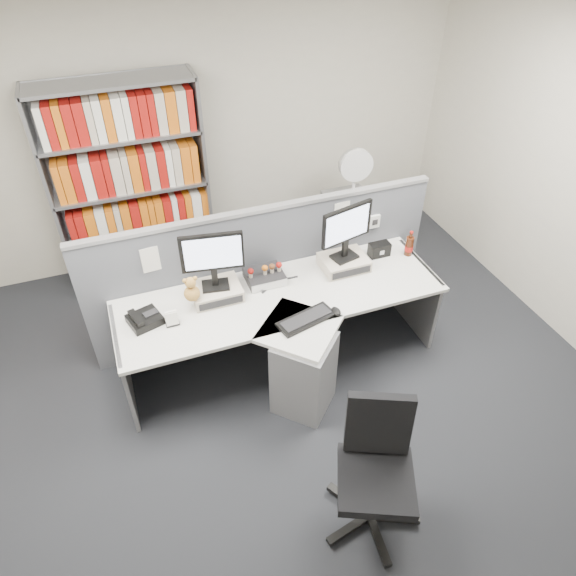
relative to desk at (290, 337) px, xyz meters
name	(u,v)px	position (x,y,z in m)	size (l,w,h in m)	color
ground	(318,431)	(0.00, -0.60, -0.46)	(5.50, 5.50, 0.00)	#26282D
room_shell	(329,235)	(0.00, -0.60, 1.33)	(5.04, 5.54, 2.72)	beige
partition	(264,271)	(0.00, 0.65, 0.19)	(3.00, 0.08, 1.27)	#5A5D66
desk	(290,337)	(0.00, 0.00, 0.00)	(2.60, 1.20, 0.72)	silver
monitor_riser_left	(216,292)	(-0.48, 0.38, 0.31)	(0.38, 0.31, 0.10)	#C2B5A0
monitor_riser_right	(344,262)	(0.62, 0.38, 0.31)	(0.38, 0.31, 0.10)	#C2B5A0
monitor_left	(212,256)	(-0.48, 0.38, 0.65)	(0.47, 0.18, 0.48)	black
monitor_right	(347,228)	(0.62, 0.38, 0.65)	(0.47, 0.20, 0.48)	black
desktop_pc	(265,277)	(-0.06, 0.44, 0.30)	(0.30, 0.27, 0.08)	black
figurines	(267,268)	(-0.04, 0.43, 0.39)	(0.29, 0.05, 0.09)	#C2B5A0
keyboard	(306,319)	(0.08, -0.12, 0.28)	(0.47, 0.27, 0.03)	black
mouse	(336,311)	(0.32, -0.13, 0.28)	(0.07, 0.10, 0.04)	black
desk_phone	(144,319)	(-1.06, 0.27, 0.30)	(0.28, 0.26, 0.10)	black
desk_calendar	(172,319)	(-0.87, 0.18, 0.32)	(0.10, 0.08, 0.12)	black
plush_toy	(192,290)	(-0.68, 0.29, 0.45)	(0.12, 0.12, 0.21)	#B5843C
speaker	(379,249)	(0.98, 0.44, 0.32)	(0.18, 0.10, 0.12)	black
cola_bottle	(409,246)	(1.23, 0.36, 0.35)	(0.07, 0.07, 0.24)	#3F190A
shelving_unit	(132,191)	(-0.90, 1.85, 0.52)	(1.41, 0.40, 2.00)	gray
filing_cabinet	(350,229)	(1.20, 1.40, -0.11)	(0.45, 0.61, 0.70)	gray
desk_fan	(355,169)	(1.20, 1.40, 0.59)	(0.33, 0.20, 0.56)	white
office_chair	(376,465)	(0.08, -1.28, 0.06)	(0.64, 0.65, 0.97)	silver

